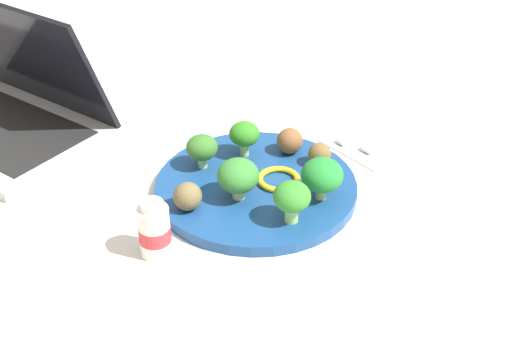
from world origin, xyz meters
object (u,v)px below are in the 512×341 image
object	(u,v)px
broccoli_floret_mid_right	(322,175)
meatball_far_rim	(188,196)
fork	(388,139)
plate	(256,187)
laptop	(8,109)
knife	(371,131)
yogurt_bottle	(154,230)
pepper_ring_back_right	(279,179)
broccoli_floret_back_right	(292,198)
meatball_back_right	(290,141)
broccoli_floret_back_left	(238,176)
meatball_front_right	(320,154)
broccoli_floret_center	(202,148)
napkin	(382,136)
broccoli_floret_mid_left	(244,134)

from	to	relation	value
broccoli_floret_mid_right	meatball_far_rim	size ratio (longest dim) A/B	1.55
broccoli_floret_mid_right	fork	xyz separation A→B (m)	(-0.20, -0.04, -0.04)
plate	laptop	distance (m)	0.43
laptop	knife	bearing A→B (deg)	135.93
yogurt_bottle	laptop	world-z (taller)	laptop
pepper_ring_back_right	plate	bearing A→B (deg)	-38.40
broccoli_floret_back_right	meatball_back_right	size ratio (longest dim) A/B	1.48
pepper_ring_back_right	broccoli_floret_back_left	bearing A→B (deg)	-8.31
laptop	broccoli_floret_back_right	bearing A→B (deg)	106.70
meatball_back_right	meatball_front_right	size ratio (longest dim) A/B	1.15
pepper_ring_back_right	meatball_far_rim	bearing A→B (deg)	-15.50
plate	fork	size ratio (longest dim) A/B	2.31
broccoli_floret_center	broccoli_floret_mid_right	size ratio (longest dim) A/B	0.85
broccoli_floret_back_right	meatball_far_rim	size ratio (longest dim) A/B	1.51
meatball_front_right	napkin	distance (m)	0.15
meatball_back_right	knife	world-z (taller)	meatball_back_right
broccoli_floret_mid_left	pepper_ring_back_right	distance (m)	0.09
meatball_front_right	broccoli_floret_back_right	bearing A→B (deg)	28.21
broccoli_floret_mid_left	napkin	world-z (taller)	broccoli_floret_mid_left
broccoli_floret_back_right	laptop	xyz separation A→B (m)	(0.15, -0.49, -0.01)
broccoli_floret_mid_left	meatball_front_right	xyz separation A→B (m)	(-0.06, 0.09, -0.02)
fork	knife	xyz separation A→B (m)	(-0.00, -0.04, -0.00)
pepper_ring_back_right	knife	world-z (taller)	pepper_ring_back_right
broccoli_floret_mid_right	napkin	size ratio (longest dim) A/B	0.35
broccoli_floret_back_left	knife	xyz separation A→B (m)	(-0.28, -0.00, -0.04)
napkin	fork	world-z (taller)	fork
plate	pepper_ring_back_right	size ratio (longest dim) A/B	4.64
meatball_far_rim	broccoli_floret_center	bearing A→B (deg)	-139.77
broccoli_floret_mid_right	broccoli_floret_back_left	bearing A→B (deg)	-43.02
broccoli_floret_center	pepper_ring_back_right	xyz separation A→B (m)	(-0.05, 0.10, -0.03)
laptop	broccoli_floret_back_left	bearing A→B (deg)	107.93
broccoli_floret_back_right	plate	bearing A→B (deg)	-105.23
broccoli_floret_back_right	pepper_ring_back_right	world-z (taller)	broccoli_floret_back_right
broccoli_floret_center	yogurt_bottle	distance (m)	0.18
broccoli_floret_back_right	fork	size ratio (longest dim) A/B	0.47
fork	broccoli_floret_center	bearing A→B (deg)	-24.83
broccoli_floret_mid_left	yogurt_bottle	size ratio (longest dim) A/B	0.70
meatball_back_right	broccoli_floret_back_right	bearing A→B (deg)	45.65
broccoli_floret_back_right	knife	world-z (taller)	broccoli_floret_back_right
knife	broccoli_floret_mid_right	bearing A→B (deg)	21.09
meatball_front_right	yogurt_bottle	bearing A→B (deg)	-3.04
plate	meatball_far_rim	size ratio (longest dim) A/B	7.38
laptop	fork	bearing A→B (deg)	133.33
broccoli_floret_mid_left	yogurt_bottle	bearing A→B (deg)	19.63
meatball_far_rim	broccoli_floret_mid_right	bearing A→B (deg)	144.93
broccoli_floret_center	laptop	world-z (taller)	laptop
meatball_back_right	meatball_front_right	xyz separation A→B (m)	(-0.01, 0.05, -0.00)
laptop	napkin	bearing A→B (deg)	135.07
meatball_far_rim	meatball_front_right	world-z (taller)	meatball_far_rim
pepper_ring_back_right	napkin	world-z (taller)	pepper_ring_back_right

